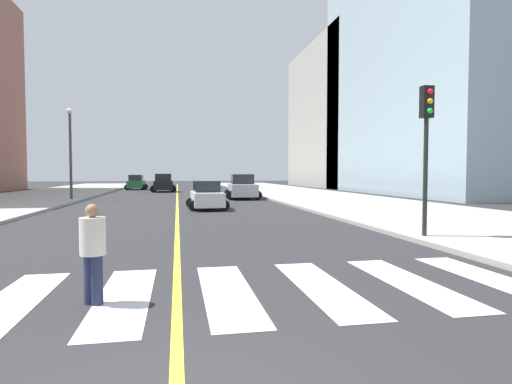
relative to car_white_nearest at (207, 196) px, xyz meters
name	(u,v)px	position (x,y,z in m)	size (l,w,h in m)	color
sidewalk_kerb_east	(382,207)	(10.46, -1.49, -0.71)	(10.00, 120.00, 0.15)	#9E9B93
crosswalk_paint	(177,294)	(-1.74, -17.49, -0.78)	(13.50, 4.00, 0.01)	silver
lane_divider_paint	(177,194)	(-1.74, 18.51, -0.78)	(0.16, 80.00, 0.01)	yellow
parking_garage_concrete	(364,118)	(27.19, 36.97, 10.06)	(18.00, 24.00, 21.70)	#9E9B93
car_white_nearest	(207,196)	(0.00, 0.00, 0.00)	(2.44, 3.83, 1.69)	silver
car_silver_second	(242,187)	(3.57, 9.28, 0.17)	(2.99, 4.67, 2.05)	#B7B7BC
car_black_third	(163,183)	(-3.30, 23.69, 0.18)	(2.97, 4.68, 2.07)	black
car_red_fourth	(164,182)	(-3.61, 37.30, 0.04)	(2.47, 3.95, 1.77)	red
car_green_fifth	(136,183)	(-6.92, 30.76, 0.10)	(2.73, 4.31, 1.91)	#236B42
traffic_light_near_corner	(426,131)	(6.05, -12.88, 2.70)	(0.36, 0.41, 4.75)	black
pedestrian_crossing	(93,249)	(-3.08, -17.80, 0.12)	(0.41, 0.41, 1.66)	#232847
street_lamp	(70,145)	(-9.84, 9.66, 3.52)	(0.44, 0.44, 7.00)	#38383D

